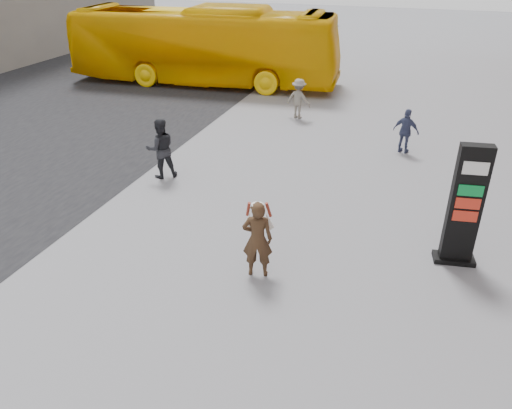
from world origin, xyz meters
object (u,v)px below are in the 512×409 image
(woman, at_px, (257,238))
(info_pylon, at_px, (465,206))
(pedestrian_a, at_px, (161,149))
(pedestrian_b, at_px, (299,99))
(pedestrian_c, at_px, (406,131))
(bus, at_px, (204,46))

(woman, bearing_deg, info_pylon, -169.13)
(pedestrian_a, distance_m, pedestrian_b, 7.23)
(pedestrian_c, bearing_deg, woman, 90.98)
(bus, bearing_deg, woman, -156.58)
(pedestrian_a, xyz_separation_m, pedestrian_c, (6.69, 4.38, -0.15))
(woman, relative_size, bus, 0.13)
(bus, height_order, pedestrian_c, bus)
(woman, bearing_deg, bus, -76.41)
(woman, distance_m, bus, 16.41)
(pedestrian_b, bearing_deg, bus, -20.76)
(bus, relative_size, pedestrian_c, 8.80)
(bus, distance_m, pedestrian_b, 7.04)
(info_pylon, relative_size, bus, 0.21)
(woman, bearing_deg, pedestrian_b, -94.28)
(pedestrian_a, relative_size, pedestrian_b, 1.15)
(pedestrian_c, bearing_deg, info_pylon, 121.38)
(info_pylon, bearing_deg, pedestrian_c, 95.29)
(woman, distance_m, pedestrian_c, 8.50)
(woman, bearing_deg, pedestrian_a, -55.77)
(pedestrian_c, bearing_deg, pedestrian_b, -12.35)
(bus, distance_m, pedestrian_a, 11.25)
(bus, distance_m, pedestrian_c, 11.95)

